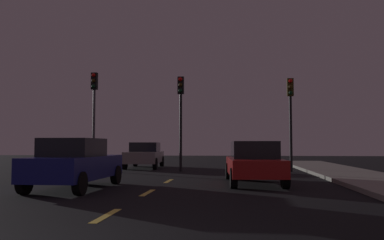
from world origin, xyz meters
The scene contains 10 objects.
ground_plane centered at (0.00, 7.00, 0.00)m, with size 80.00×80.00×0.00m, color black.
lane_stripe_second centered at (0.00, 2.60, 0.00)m, with size 0.16×1.60×0.01m, color #EACC4C.
lane_stripe_third centered at (0.00, 6.40, 0.00)m, with size 0.16×1.60×0.01m, color #EACC4C.
lane_stripe_fourth centered at (0.00, 10.20, 0.00)m, with size 0.16×1.60×0.01m, color #EACC4C.
traffic_signal_left centered at (-4.94, 15.91, 3.63)m, with size 0.32×0.38×5.21m.
traffic_signal_center centered at (-0.29, 15.91, 3.44)m, with size 0.32×0.38×4.91m.
traffic_signal_right centered at (5.32, 15.91, 3.33)m, with size 0.32×0.38×4.73m.
car_stopped_ahead centered at (3.14, 9.51, 0.75)m, with size 2.05×4.69×1.49m.
car_adjacent_lane centered at (-2.47, 7.21, 0.79)m, with size 1.86×4.38×1.56m.
car_oncoming_far centered at (-2.82, 18.87, 0.77)m, with size 2.14×4.51×1.50m.
Camera 1 is at (2.44, -5.17, 1.36)m, focal length 38.44 mm.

